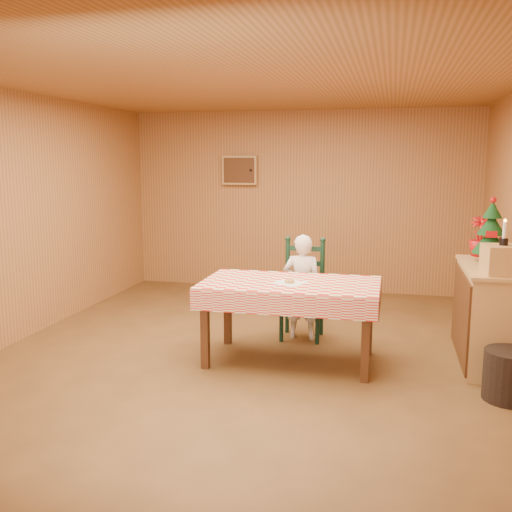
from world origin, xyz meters
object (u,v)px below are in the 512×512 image
Objects in this scene: christmas_tree at (491,232)px; storage_bin at (510,376)px; ladder_chair at (303,291)px; crate at (502,260)px; dining_table at (290,290)px; shelf_unit at (489,315)px; seated_child at (302,287)px.

christmas_tree reaches higher than storage_bin.
crate is (1.83, -0.80, 0.55)m from ladder_chair.
ladder_chair is (0.00, 0.79, -0.18)m from dining_table.
crate is at bearing -90.00° from christmas_tree.
christmas_tree is (-0.00, 0.65, 0.16)m from crate.
crate is 0.97m from storage_bin.
ladder_chair is 1.86m from shelf_unit.
ladder_chair is 0.96× the size of seated_child.
crate is (1.83, -0.01, 0.37)m from dining_table.
crate is (0.01, -0.40, 0.59)m from shelf_unit.
storage_bin is (0.03, -1.12, -1.01)m from christmas_tree.
storage_bin is at bearing -34.37° from ladder_chair.
christmas_tree is at bearing 91.58° from storage_bin.
christmas_tree is (1.83, -0.15, 0.71)m from ladder_chair.
crate reaches higher than storage_bin.
storage_bin is (1.86, -1.21, -0.36)m from seated_child.
seated_child is (-0.00, -0.06, 0.06)m from ladder_chair.
christmas_tree reaches higher than seated_child.
dining_table is 1.87m from shelf_unit.
seated_child is 1.94m from christmas_tree.
ladder_chair reaches higher than dining_table.
crate is at bearing 157.85° from seated_child.
crate reaches higher than ladder_chair.
dining_table is at bearing -90.00° from ladder_chair.
seated_child is at bearing 169.30° from shelf_unit.
crate reaches higher than dining_table.
ladder_chair reaches higher than shelf_unit.
seated_child reaches higher than storage_bin.
ladder_chair is 3.60× the size of crate.
seated_child is 1.81× the size of christmas_tree.
seated_child is at bearing 177.06° from christmas_tree.
dining_table is 2.00m from christmas_tree.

